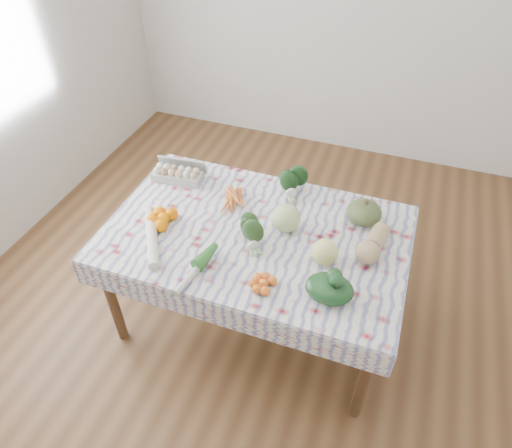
{
  "coord_description": "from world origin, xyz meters",
  "views": [
    {
      "loc": [
        0.63,
        -1.74,
        2.49
      ],
      "look_at": [
        0.0,
        0.0,
        0.82
      ],
      "focal_mm": 32.0,
      "sensor_mm": 36.0,
      "label": 1
    }
  ],
  "objects_px": {
    "dining_table": "(256,242)",
    "butternut_squash": "(373,243)",
    "egg_carton": "(177,175)",
    "kabocha_squash": "(364,212)",
    "cabbage": "(286,218)",
    "grapefruit": "(325,252)"
  },
  "relations": [
    {
      "from": "kabocha_squash",
      "to": "butternut_squash",
      "type": "relative_size",
      "value": 0.72
    },
    {
      "from": "dining_table",
      "to": "grapefruit",
      "type": "xyz_separation_m",
      "value": [
        0.41,
        -0.09,
        0.15
      ]
    },
    {
      "from": "dining_table",
      "to": "butternut_squash",
      "type": "height_order",
      "value": "butternut_squash"
    },
    {
      "from": "egg_carton",
      "to": "kabocha_squash",
      "type": "bearing_deg",
      "value": -5.27
    },
    {
      "from": "kabocha_squash",
      "to": "cabbage",
      "type": "bearing_deg",
      "value": -151.4
    },
    {
      "from": "egg_carton",
      "to": "dining_table",
      "type": "bearing_deg",
      "value": -29.9
    },
    {
      "from": "kabocha_squash",
      "to": "grapefruit",
      "type": "bearing_deg",
      "value": -109.13
    },
    {
      "from": "egg_carton",
      "to": "grapefruit",
      "type": "height_order",
      "value": "grapefruit"
    },
    {
      "from": "dining_table",
      "to": "cabbage",
      "type": "height_order",
      "value": "cabbage"
    },
    {
      "from": "egg_carton",
      "to": "cabbage",
      "type": "relative_size",
      "value": 1.93
    },
    {
      "from": "butternut_squash",
      "to": "grapefruit",
      "type": "bearing_deg",
      "value": -132.83
    },
    {
      "from": "butternut_squash",
      "to": "grapefruit",
      "type": "relative_size",
      "value": 1.98
    },
    {
      "from": "dining_table",
      "to": "grapefruit",
      "type": "bearing_deg",
      "value": -12.98
    },
    {
      "from": "cabbage",
      "to": "butternut_squash",
      "type": "bearing_deg",
      "value": -1.61
    },
    {
      "from": "kabocha_squash",
      "to": "grapefruit",
      "type": "xyz_separation_m",
      "value": [
        -0.13,
        -0.39,
        0.0
      ]
    },
    {
      "from": "egg_carton",
      "to": "grapefruit",
      "type": "relative_size",
      "value": 2.27
    },
    {
      "from": "kabocha_squash",
      "to": "grapefruit",
      "type": "height_order",
      "value": "grapefruit"
    },
    {
      "from": "butternut_squash",
      "to": "grapefruit",
      "type": "distance_m",
      "value": 0.27
    },
    {
      "from": "egg_carton",
      "to": "butternut_squash",
      "type": "xyz_separation_m",
      "value": [
        1.25,
        -0.21,
        0.02
      ]
    },
    {
      "from": "dining_table",
      "to": "cabbage",
      "type": "xyz_separation_m",
      "value": [
        0.15,
        0.08,
        0.16
      ]
    },
    {
      "from": "egg_carton",
      "to": "butternut_squash",
      "type": "distance_m",
      "value": 1.27
    },
    {
      "from": "egg_carton",
      "to": "cabbage",
      "type": "xyz_separation_m",
      "value": [
        0.77,
        -0.2,
        0.04
      ]
    }
  ]
}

